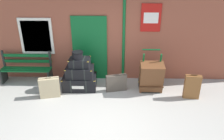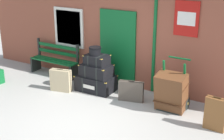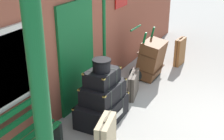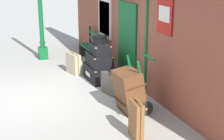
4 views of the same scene
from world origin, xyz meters
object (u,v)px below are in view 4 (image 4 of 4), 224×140
Objects in this scene: steamer_trunk_top at (100,49)px; large_brown_trunk at (129,91)px; suitcase_olive at (136,120)px; platform_bench at (93,48)px; lamp_post at (41,23)px; steamer_trunk_middle at (99,60)px; suitcase_beige at (111,85)px; porters_trolley at (137,98)px; suitcase_cream at (73,64)px; steamer_trunk_base at (100,73)px; round_hatbox at (99,40)px.

steamer_trunk_top is 0.66× the size of large_brown_trunk.
platform_bench is at bearing 170.03° from suitcase_olive.
lamp_post reaches higher than steamer_trunk_middle.
suitcase_olive is at bearing -9.20° from suitcase_beige.
suitcase_olive is (2.16, -0.35, 0.10)m from suitcase_beige.
platform_bench reaches higher than large_brown_trunk.
porters_trolley is 1.59× the size of suitcase_olive.
suitcase_beige is 1.00× the size of suitcase_cream.
suitcase_olive reaches higher than steamer_trunk_base.
lamp_post is 4.13× the size of suitcase_olive.
suitcase_beige is 2.19m from suitcase_olive.
steamer_trunk_top is at bearing 177.02° from large_brown_trunk.
suitcase_olive is at bearing -18.24° from large_brown_trunk.
platform_bench is at bearing 166.57° from steamer_trunk_middle.
platform_bench reaches higher than steamer_trunk_middle.
platform_bench is 5.14m from suitcase_olive.
steamer_trunk_top is 1.91× the size of round_hatbox.
steamer_trunk_middle reaches higher than suitcase_beige.
round_hatbox is (1.77, -0.43, 0.68)m from platform_bench.
suitcase_cream is at bearing -147.45° from steamer_trunk_top.
large_brown_trunk is (2.13, -0.11, -0.40)m from steamer_trunk_top.
suitcase_cream is at bearing -179.37° from suitcase_olive.
porters_trolley reaches higher than steamer_trunk_top.
suitcase_cream is (-0.81, -0.50, -0.28)m from steamer_trunk_middle.
porters_trolley reaches higher than suitcase_beige.
round_hatbox is 2.27m from large_brown_trunk.
porters_trolley is at bearing 11.26° from suitcase_cream.
large_brown_trunk is (3.94, -0.52, 0.02)m from platform_bench.
steamer_trunk_top is at bearing -178.29° from porters_trolley.
platform_bench reaches higher than suitcase_cream.
lamp_post is 2.97m from steamer_trunk_middle.
lamp_post is 6.06m from suitcase_olive.
suitcase_beige is at bearing -169.42° from porters_trolley.
suitcase_cream is at bearing -43.44° from platform_bench.
suitcase_beige is at bearing -6.76° from steamer_trunk_top.
round_hatbox is 0.51× the size of suitcase_beige.
steamer_trunk_base is 0.66m from steamer_trunk_top.
round_hatbox is at bearing 172.02° from suitcase_olive.
large_brown_trunk reaches higher than suitcase_olive.
porters_trolley is at bearing 1.89° from steamer_trunk_base.
suitcase_beige is at bearing -178.95° from large_brown_trunk.
platform_bench is at bearing 174.98° from porters_trolley.
steamer_trunk_top is 0.26m from round_hatbox.
large_brown_trunk is (0.00, -0.17, 0.20)m from porters_trolley.
suitcase_beige is at bearing -5.70° from steamer_trunk_middle.
steamer_trunk_base is 1.62× the size of suitcase_cream.
steamer_trunk_middle is at bearing 20.51° from lamp_post.
round_hatbox is 2.34m from porters_trolley.
round_hatbox is 3.41m from suitcase_olive.
platform_bench is at bearing 172.47° from large_brown_trunk.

